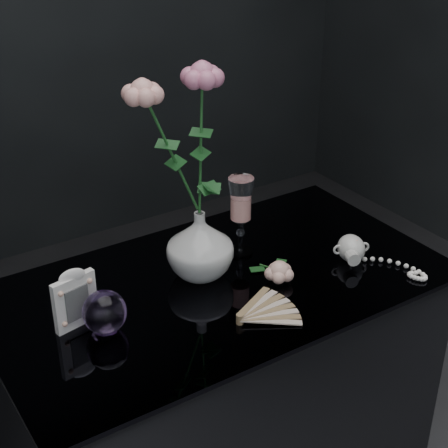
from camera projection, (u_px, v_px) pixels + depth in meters
table at (220, 406)px, 1.76m from camera, size 1.05×0.58×0.76m
vase at (200, 245)px, 1.57m from camera, size 0.20×0.20×0.16m
wine_glass at (241, 216)px, 1.65m from camera, size 0.07×0.07×0.20m
picture_frame at (75, 298)px, 1.40m from camera, size 0.12×0.10×0.14m
paperweight at (105, 312)px, 1.39m from camera, size 0.10×0.10×0.09m
paper_fan at (240, 318)px, 1.43m from camera, size 0.29×0.24×0.03m
loose_rose at (279, 271)px, 1.57m from camera, size 0.14×0.17×0.05m
pearl_jar at (351, 247)px, 1.65m from camera, size 0.30×0.30×0.07m
roses at (183, 137)px, 1.42m from camera, size 0.22×0.10×0.38m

